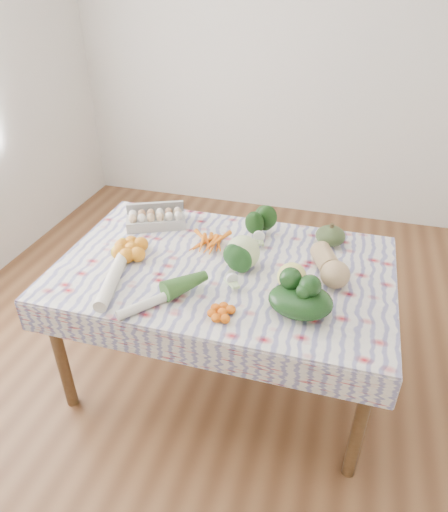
{
  "coord_description": "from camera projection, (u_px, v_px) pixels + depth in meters",
  "views": [
    {
      "loc": [
        0.53,
        -1.82,
        2.04
      ],
      "look_at": [
        0.0,
        0.0,
        0.82
      ],
      "focal_mm": 32.0,
      "sensor_mm": 36.0,
      "label": 1
    }
  ],
  "objects": [
    {
      "name": "spinach_bag",
      "position": [
        301.0,
        301.0,
        1.95
      ],
      "size": [
        0.32,
        0.28,
        0.12
      ],
      "primitive_type": "ellipsoid",
      "rotation": [
        0.0,
        0.0,
        0.21
      ],
      "color": "black",
      "rests_on": "tablecloth"
    },
    {
      "name": "butternut_squash",
      "position": [
        330.0,
        264.0,
        2.18
      ],
      "size": [
        0.24,
        0.33,
        0.14
      ],
      "primitive_type": "ellipsoid",
      "rotation": [
        0.0,
        0.0,
        0.4
      ],
      "color": "tan",
      "rests_on": "tablecloth"
    },
    {
      "name": "kale_bunch",
      "position": [
        260.0,
        226.0,
        2.47
      ],
      "size": [
        0.19,
        0.17,
        0.15
      ],
      "primitive_type": "ellipsoid",
      "rotation": [
        0.0,
        0.0,
        0.15
      ],
      "color": "#163911",
      "rests_on": "tablecloth"
    },
    {
      "name": "grapefruit",
      "position": [
        292.0,
        277.0,
        2.09
      ],
      "size": [
        0.18,
        0.18,
        0.13
      ],
      "primitive_type": "sphere",
      "rotation": [
        0.0,
        0.0,
        0.39
      ],
      "color": "#F3F372",
      "rests_on": "tablecloth"
    },
    {
      "name": "tablecloth",
      "position": [
        224.0,
        267.0,
        2.29
      ],
      "size": [
        1.66,
        1.06,
        0.01
      ],
      "primitive_type": "cube",
      "color": "silver",
      "rests_on": "dining_table"
    },
    {
      "name": "wall_back",
      "position": [
        299.0,
        56.0,
        3.76
      ],
      "size": [
        4.0,
        0.04,
        2.8
      ],
      "primitive_type": "cube",
      "color": "white",
      "rests_on": "ground"
    },
    {
      "name": "mandarin_cluster",
      "position": [
        222.0,
        312.0,
        1.95
      ],
      "size": [
        0.16,
        0.16,
        0.04
      ],
      "primitive_type": "cube",
      "rotation": [
        0.0,
        0.0,
        -0.1
      ],
      "color": "orange",
      "rests_on": "tablecloth"
    },
    {
      "name": "broccoli",
      "position": [
        229.0,
        270.0,
        2.16
      ],
      "size": [
        0.2,
        0.2,
        0.11
      ],
      "primitive_type": "ellipsoid",
      "rotation": [
        0.0,
        0.0,
        0.6
      ],
      "color": "#1F4F1E",
      "rests_on": "tablecloth"
    },
    {
      "name": "daikon",
      "position": [
        112.0,
        280.0,
        2.13
      ],
      "size": [
        0.16,
        0.43,
        0.06
      ],
      "primitive_type": "cylinder",
      "rotation": [
        1.57,
        0.0,
        0.22
      ],
      "color": "white",
      "rests_on": "tablecloth"
    },
    {
      "name": "leek",
      "position": [
        163.0,
        297.0,
        2.03
      ],
      "size": [
        0.31,
        0.37,
        0.05
      ],
      "primitive_type": "cylinder",
      "rotation": [
        1.57,
        0.0,
        -0.67
      ],
      "color": "silver",
      "rests_on": "tablecloth"
    },
    {
      "name": "orange_cluster",
      "position": [
        132.0,
        249.0,
        2.34
      ],
      "size": [
        0.3,
        0.3,
        0.08
      ],
      "primitive_type": "cube",
      "rotation": [
        0.0,
        0.0,
        0.27
      ],
      "color": "orange",
      "rests_on": "tablecloth"
    },
    {
      "name": "egg_carton",
      "position": [
        156.0,
        220.0,
        2.6
      ],
      "size": [
        0.36,
        0.26,
        0.09
      ],
      "primitive_type": "cube",
      "rotation": [
        0.0,
        0.0,
        0.42
      ],
      "color": "#B0B0AB",
      "rests_on": "tablecloth"
    },
    {
      "name": "cabbage",
      "position": [
        243.0,
        252.0,
        2.23
      ],
      "size": [
        0.2,
        0.2,
        0.17
      ],
      "primitive_type": "sphere",
      "rotation": [
        0.0,
        0.0,
        -0.21
      ],
      "color": "#C3D691",
      "rests_on": "tablecloth"
    },
    {
      "name": "ground",
      "position": [
        224.0,
        372.0,
        2.7
      ],
      "size": [
        4.5,
        4.5,
        0.0
      ],
      "primitive_type": "plane",
      "color": "brown",
      "rests_on": "ground"
    },
    {
      "name": "kabocha_squash",
      "position": [
        331.0,
        236.0,
        2.44
      ],
      "size": [
        0.19,
        0.19,
        0.1
      ],
      "primitive_type": "ellipsoid",
      "rotation": [
        0.0,
        0.0,
        0.28
      ],
      "color": "#3B4E28",
      "rests_on": "tablecloth"
    },
    {
      "name": "carrot_bunch",
      "position": [
        209.0,
        243.0,
        2.44
      ],
      "size": [
        0.24,
        0.22,
        0.04
      ],
      "primitive_type": "cube",
      "rotation": [
        0.0,
        0.0,
        0.09
      ],
      "color": "orange",
      "rests_on": "tablecloth"
    },
    {
      "name": "dining_table",
      "position": [
        224.0,
        279.0,
        2.33
      ],
      "size": [
        1.6,
        1.0,
        0.75
      ],
      "color": "brown",
      "rests_on": "ground"
    }
  ]
}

